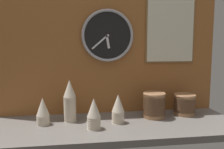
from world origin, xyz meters
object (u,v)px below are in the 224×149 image
object	(u,v)px
bowl_stack_far_right	(184,104)
menu_board	(171,22)
cup_stack_left	(43,111)
cup_stack_center	(94,114)
cup_stack_center_left	(70,101)
bowl_stack_right	(154,104)
cup_stack_center_right	(118,109)
wall_clock	(107,36)

from	to	relation	value
bowl_stack_far_right	menu_board	size ratio (longest dim) A/B	0.26
cup_stack_left	cup_stack_center	world-z (taller)	cup_stack_center
cup_stack_center_left	cup_stack_center	bearing A→B (deg)	-49.36
bowl_stack_far_right	bowl_stack_right	distance (cm)	23.62
cup_stack_left	cup_stack_center	bearing A→B (deg)	-21.35
bowl_stack_far_right	cup_stack_center	bearing A→B (deg)	-163.24
bowl_stack_far_right	menu_board	world-z (taller)	menu_board
cup_stack_center	bowl_stack_far_right	xyz separation A→B (cm)	(65.24, 19.64, -1.43)
cup_stack_center	cup_stack_center_right	bearing A→B (deg)	28.61
menu_board	cup_stack_center	bearing A→B (deg)	-151.01
bowl_stack_far_right	bowl_stack_right	size ratio (longest dim) A/B	0.89
cup_stack_left	cup_stack_center_left	xyz separation A→B (cm)	(16.25, 4.64, 5.03)
bowl_stack_right	menu_board	xyz separation A→B (cm)	(16.40, 16.05, 56.32)
cup_stack_center_right	wall_clock	distance (cm)	51.65
cup_stack_center	menu_board	distance (cm)	87.13
cup_stack_center_right	bowl_stack_right	xyz separation A→B (cm)	(26.07, 7.62, -0.20)
cup_stack_left	bowl_stack_right	size ratio (longest dim) A/B	0.99
cup_stack_center_left	bowl_stack_right	xyz separation A→B (cm)	(56.10, -0.30, -4.51)
cup_stack_center_right	menu_board	size ratio (longest dim) A/B	0.31
cup_stack_center_left	wall_clock	distance (cm)	51.53
cup_stack_left	cup_stack_center_right	distance (cm)	46.40
menu_board	cup_stack_left	bearing A→B (deg)	-167.06
bowl_stack_right	wall_clock	bearing A→B (deg)	153.18
cup_stack_left	wall_clock	distance (cm)	66.14
cup_stack_center_right	bowl_stack_far_right	bearing A→B (deg)	12.56
bowl_stack_right	wall_clock	size ratio (longest dim) A/B	0.47
bowl_stack_right	bowl_stack_far_right	bearing A→B (deg)	8.26
cup_stack_center_left	cup_stack_center	size ratio (longest dim) A/B	1.47
cup_stack_center_left	cup_stack_center_right	bearing A→B (deg)	-14.78
bowl_stack_far_right	wall_clock	xyz separation A→B (cm)	(-53.35, 11.78, 47.60)
cup_stack_center	wall_clock	bearing A→B (deg)	69.27
cup_stack_center_left	bowl_stack_far_right	world-z (taller)	cup_stack_center_left
cup_stack_center_right	wall_clock	world-z (taller)	wall_clock
cup_stack_center_right	bowl_stack_right	distance (cm)	27.16
cup_stack_left	bowl_stack_right	bearing A→B (deg)	3.44
bowl_stack_far_right	menu_board	distance (cm)	59.33
bowl_stack_far_right	bowl_stack_right	xyz separation A→B (cm)	(-23.35, -3.39, 1.23)
cup_stack_left	wall_clock	world-z (taller)	wall_clock
cup_stack_center_left	cup_stack_left	bearing A→B (deg)	-164.06
cup_stack_center_right	bowl_stack_far_right	world-z (taller)	cup_stack_center_right
cup_stack_center_left	bowl_stack_far_right	size ratio (longest dim) A/B	1.77
cup_stack_left	menu_board	bearing A→B (deg)	12.94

